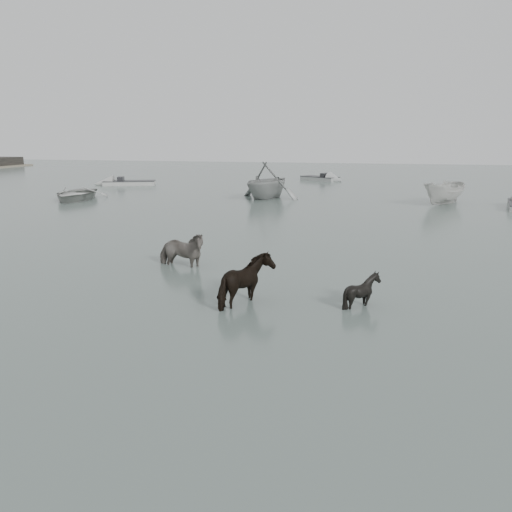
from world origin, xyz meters
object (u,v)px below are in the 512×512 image
Objects in this scene: pony_dark at (247,277)px; rowboat_lead at (75,192)px; pony_pinto at (181,244)px; pony_black at (362,286)px.

rowboat_lead is at bearing 41.04° from pony_dark.
pony_pinto is at bearing -60.04° from rowboat_lead.
pony_dark is (3.11, -3.26, -0.03)m from pony_pinto.
rowboat_lead is at bearing 48.49° from pony_pinto.
pony_dark reaches higher than rowboat_lead.
pony_black reaches higher than rowboat_lead.
pony_dark reaches higher than pony_black.
pony_dark is 1.38× the size of pony_black.
pony_black is at bearing -107.48° from pony_pinto.
pony_dark is 25.22m from rowboat_lead.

